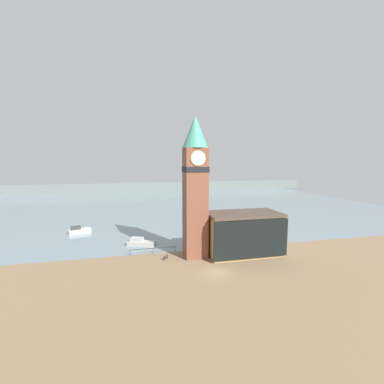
# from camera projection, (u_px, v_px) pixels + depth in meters

# --- Properties ---
(ground_plane) EXTENTS (160.00, 160.00, 0.00)m
(ground_plane) POSITION_uv_depth(u_px,v_px,m) (218.00, 273.00, 39.03)
(ground_plane) COLOR #846B4C
(water) EXTENTS (160.00, 120.00, 0.00)m
(water) POSITION_uv_depth(u_px,v_px,m) (164.00, 202.00, 107.29)
(water) COLOR gray
(water) RESTS_ON ground_plane
(far_shoreline) EXTENTS (180.00, 3.00, 5.00)m
(far_shoreline) POSITION_uv_depth(u_px,v_px,m) (156.00, 187.00, 145.71)
(far_shoreline) COLOR slate
(far_shoreline) RESTS_ON water
(pier_railing) EXTENTS (8.74, 0.08, 1.09)m
(pier_railing) POSITION_uv_depth(u_px,v_px,m) (153.00, 249.00, 46.86)
(pier_railing) COLOR #232328
(pier_railing) RESTS_ON ground_plane
(clock_tower) EXTENTS (4.42, 4.42, 24.57)m
(clock_tower) POSITION_uv_depth(u_px,v_px,m) (195.00, 183.00, 44.47)
(clock_tower) COLOR brown
(clock_tower) RESTS_ON ground_plane
(pier_building) EXTENTS (13.41, 7.23, 7.66)m
(pier_building) POSITION_uv_depth(u_px,v_px,m) (243.00, 233.00, 46.66)
(pier_building) COLOR tan
(pier_building) RESTS_ON ground_plane
(boat_near) EXTENTS (5.89, 4.19, 1.54)m
(boat_near) POSITION_uv_depth(u_px,v_px,m) (141.00, 242.00, 51.77)
(boat_near) COLOR #B7B2A8
(boat_near) RESTS_ON water
(boat_far) EXTENTS (5.16, 3.25, 1.68)m
(boat_far) POSITION_uv_depth(u_px,v_px,m) (79.00, 230.00, 60.65)
(boat_far) COLOR silver
(boat_far) RESTS_ON water
(mooring_bollard_near) EXTENTS (0.36, 0.36, 0.78)m
(mooring_bollard_near) POSITION_uv_depth(u_px,v_px,m) (164.00, 258.00, 44.00)
(mooring_bollard_near) COLOR #2D2D33
(mooring_bollard_near) RESTS_ON ground_plane
(mooring_bollard_far) EXTENTS (0.27, 0.27, 0.75)m
(mooring_bollard_far) POSITION_uv_depth(u_px,v_px,m) (167.00, 256.00, 44.80)
(mooring_bollard_far) COLOR #2D2D33
(mooring_bollard_far) RESTS_ON ground_plane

